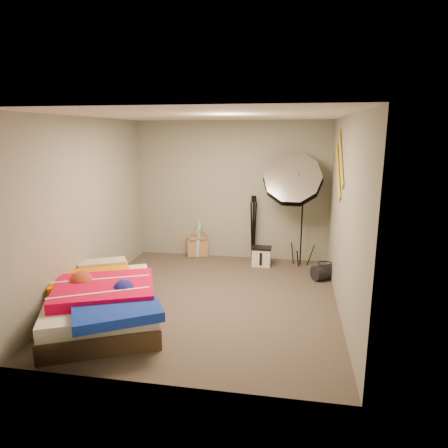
% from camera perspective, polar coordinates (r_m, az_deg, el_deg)
% --- Properties ---
extents(floor, '(4.00, 4.00, 0.00)m').
position_cam_1_polar(floor, '(5.72, -2.05, -10.62)').
color(floor, '#4E443A').
rests_on(floor, ground).
extents(ceiling, '(4.00, 4.00, 0.00)m').
position_cam_1_polar(ceiling, '(5.25, -2.28, 15.26)').
color(ceiling, silver).
rests_on(ceiling, wall_back).
extents(wall_back, '(3.50, 0.00, 3.50)m').
position_cam_1_polar(wall_back, '(7.29, 1.11, 4.77)').
color(wall_back, gray).
rests_on(wall_back, floor).
extents(wall_front, '(3.50, 0.00, 3.50)m').
position_cam_1_polar(wall_front, '(3.48, -9.02, -4.60)').
color(wall_front, gray).
rests_on(wall_front, floor).
extents(wall_left, '(0.00, 4.00, 4.00)m').
position_cam_1_polar(wall_left, '(5.96, -18.87, 2.22)').
color(wall_left, gray).
rests_on(wall_left, floor).
extents(wall_right, '(0.00, 4.00, 4.00)m').
position_cam_1_polar(wall_right, '(5.28, 16.78, 1.05)').
color(wall_right, gray).
rests_on(wall_right, floor).
extents(tote_bag, '(0.41, 0.29, 0.39)m').
position_cam_1_polar(tote_bag, '(7.54, -3.82, -3.23)').
color(tote_bag, tan).
rests_on(tote_bag, floor).
extents(wrapping_roll, '(0.12, 0.20, 0.66)m').
position_cam_1_polar(wrapping_roll, '(7.50, -3.69, -2.22)').
color(wrapping_roll, '#4EA7C4').
rests_on(wrapping_roll, floor).
extents(camera_case, '(0.32, 0.23, 0.31)m').
position_cam_1_polar(camera_case, '(7.04, 5.36, -4.73)').
color(camera_case, white).
rests_on(camera_case, floor).
extents(duffel_bag, '(0.47, 0.42, 0.24)m').
position_cam_1_polar(duffel_bag, '(6.58, 14.22, -6.67)').
color(duffel_bag, black).
rests_on(duffel_bag, floor).
extents(wall_stripe_upper, '(0.02, 0.91, 0.78)m').
position_cam_1_polar(wall_stripe_upper, '(5.78, 16.36, 9.09)').
color(wall_stripe_upper, gold).
rests_on(wall_stripe_upper, wall_right).
extents(wall_stripe_lower, '(0.02, 0.91, 0.78)m').
position_cam_1_polar(wall_stripe_lower, '(6.04, 15.98, 7.35)').
color(wall_stripe_lower, gold).
rests_on(wall_stripe_lower, wall_right).
extents(bed, '(1.98, 2.17, 0.53)m').
position_cam_1_polar(bed, '(5.23, -17.01, -10.39)').
color(bed, '#493522').
rests_on(bed, floor).
extents(photo_umbrella, '(1.24, 0.95, 2.09)m').
position_cam_1_polar(photo_umbrella, '(6.79, 9.82, 6.10)').
color(photo_umbrella, black).
rests_on(photo_umbrella, floor).
extents(camera_tripod, '(0.09, 0.09, 1.19)m').
position_cam_1_polar(camera_tripod, '(7.21, 4.22, 0.06)').
color(camera_tripod, black).
rests_on(camera_tripod, floor).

